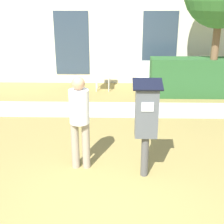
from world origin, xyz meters
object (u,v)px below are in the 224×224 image
at_px(person_standing, 79,116).
at_px(outdoor_chair_middle, 143,73).
at_px(parking_meter, 146,117).
at_px(outdoor_chair_left, 103,72).
at_px(outdoor_chair_right, 184,75).

bearing_deg(person_standing, outdoor_chair_middle, 75.62).
bearing_deg(outdoor_chair_middle, person_standing, -117.55).
bearing_deg(person_standing, parking_meter, -10.45).
bearing_deg(person_standing, outdoor_chair_left, 90.32).
bearing_deg(parking_meter, outdoor_chair_left, 100.52).
xyz_separation_m(person_standing, outdoor_chair_middle, (1.35, 4.60, -0.40)).
relative_size(outdoor_chair_left, outdoor_chair_middle, 1.00).
relative_size(parking_meter, outdoor_chair_left, 1.77).
relative_size(parking_meter, outdoor_chair_right, 1.77).
bearing_deg(parking_meter, person_standing, 167.60).
distance_m(outdoor_chair_left, outdoor_chair_right, 2.44).
bearing_deg(outdoor_chair_left, person_standing, -77.69).
height_order(parking_meter, outdoor_chair_left, parking_meter).
relative_size(person_standing, outdoor_chair_middle, 1.76).
xyz_separation_m(person_standing, outdoor_chair_left, (0.13, 4.70, -0.40)).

